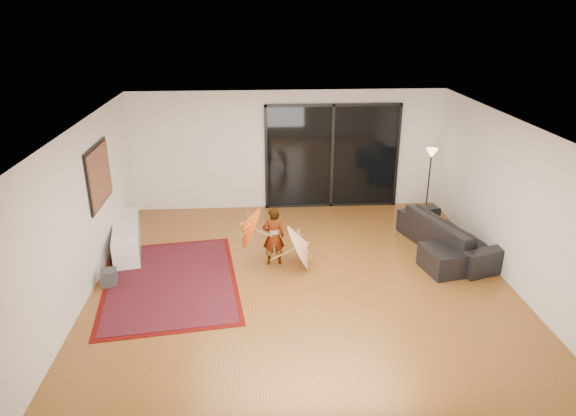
{
  "coord_description": "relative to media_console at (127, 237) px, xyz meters",
  "views": [
    {
      "loc": [
        -0.75,
        -7.7,
        4.42
      ],
      "look_at": [
        -0.2,
        0.62,
        1.1
      ],
      "focal_mm": 32.0,
      "sensor_mm": 36.0,
      "label": 1
    }
  ],
  "objects": [
    {
      "name": "floor_lamp",
      "position": [
        6.35,
        1.45,
        0.93
      ],
      "size": [
        0.26,
        0.26,
        1.5
      ],
      "color": "black",
      "rests_on": "floor"
    },
    {
      "name": "media_console",
      "position": [
        0.0,
        0.0,
        0.0
      ],
      "size": [
        0.82,
        1.91,
        0.51
      ],
      "primitive_type": "cube",
      "rotation": [
        0.0,
        0.0,
        0.2
      ],
      "color": "white",
      "rests_on": "floor"
    },
    {
      "name": "ceiling",
      "position": [
        3.25,
        -1.45,
        2.44
      ],
      "size": [
        7.0,
        7.0,
        0.0
      ],
      "primitive_type": "plane",
      "rotation": [
        3.14,
        0.0,
        0.0
      ],
      "color": "white",
      "rests_on": "wall_back"
    },
    {
      "name": "wall_left",
      "position": [
        -0.25,
        -1.45,
        1.09
      ],
      "size": [
        0.0,
        7.0,
        7.0
      ],
      "primitive_type": "plane",
      "rotation": [
        1.57,
        0.0,
        1.57
      ],
      "color": "silver",
      "rests_on": "floor"
    },
    {
      "name": "persian_rug",
      "position": [
        1.01,
        -1.34,
        -0.25
      ],
      "size": [
        2.59,
        3.35,
        0.02
      ],
      "rotation": [
        0.0,
        0.0,
        0.13
      ],
      "color": "#540907",
      "rests_on": "floor"
    },
    {
      "name": "painting",
      "position": [
        -0.21,
        -0.45,
        1.39
      ],
      "size": [
        0.04,
        1.28,
        1.08
      ],
      "color": "black",
      "rests_on": "wall_left"
    },
    {
      "name": "sofa",
      "position": [
        6.2,
        -0.45,
        0.08
      ],
      "size": [
        1.59,
        2.51,
        0.68
      ],
      "primitive_type": "imported",
      "rotation": [
        0.0,
        0.0,
        1.88
      ],
      "color": "black",
      "rests_on": "floor"
    },
    {
      "name": "parasol_white",
      "position": [
        3.4,
        -0.93,
        0.25
      ],
      "size": [
        0.54,
        0.86,
        0.93
      ],
      "rotation": [
        0.0,
        1.12,
        0.0
      ],
      "color": "silver",
      "rests_on": "floor"
    },
    {
      "name": "child",
      "position": [
        2.8,
        -0.78,
        0.29
      ],
      "size": [
        0.4,
        0.27,
        1.09
      ],
      "primitive_type": "imported",
      "rotation": [
        0.0,
        0.0,
        3.16
      ],
      "color": "#999999",
      "rests_on": "floor"
    },
    {
      "name": "wall_right",
      "position": [
        6.75,
        -1.45,
        1.09
      ],
      "size": [
        0.0,
        7.0,
        7.0
      ],
      "primitive_type": "plane",
      "rotation": [
        1.57,
        0.0,
        -1.57
      ],
      "color": "silver",
      "rests_on": "floor"
    },
    {
      "name": "sliding_door",
      "position": [
        4.25,
        2.02,
        0.94
      ],
      "size": [
        3.06,
        0.07,
        2.4
      ],
      "color": "black",
      "rests_on": "wall_back"
    },
    {
      "name": "wall_front",
      "position": [
        3.25,
        -4.95,
        1.09
      ],
      "size": [
        7.0,
        0.0,
        7.0
      ],
      "primitive_type": "plane",
      "rotation": [
        -1.57,
        0.0,
        0.0
      ],
      "color": "silver",
      "rests_on": "floor"
    },
    {
      "name": "parasol_orange",
      "position": [
        2.25,
        -0.83,
        0.48
      ],
      "size": [
        0.48,
        0.76,
        0.84
      ],
      "rotation": [
        0.0,
        -1.12,
        0.0
      ],
      "color": "#E1550B",
      "rests_on": "child"
    },
    {
      "name": "speaker",
      "position": [
        0.0,
        -1.39,
        -0.11
      ],
      "size": [
        0.3,
        0.3,
        0.29
      ],
      "primitive_type": "cube",
      "rotation": [
        0.0,
        0.0,
        0.2
      ],
      "color": "#424244",
      "rests_on": "floor"
    },
    {
      "name": "floor",
      "position": [
        3.25,
        -1.45,
        -0.26
      ],
      "size": [
        7.0,
        7.0,
        0.0
      ],
      "primitive_type": "plane",
      "color": "#A25F2C",
      "rests_on": "ground"
    },
    {
      "name": "ottoman",
      "position": [
        5.84,
        -1.25,
        -0.04
      ],
      "size": [
        0.9,
        0.9,
        0.43
      ],
      "primitive_type": "cube",
      "rotation": [
        0.0,
        0.0,
        0.21
      ],
      "color": "black",
      "rests_on": "floor"
    },
    {
      "name": "wall_back",
      "position": [
        3.25,
        2.05,
        1.09
      ],
      "size": [
        7.0,
        0.0,
        7.0
      ],
      "primitive_type": "plane",
      "rotation": [
        1.57,
        0.0,
        0.0
      ],
      "color": "silver",
      "rests_on": "floor"
    }
  ]
}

